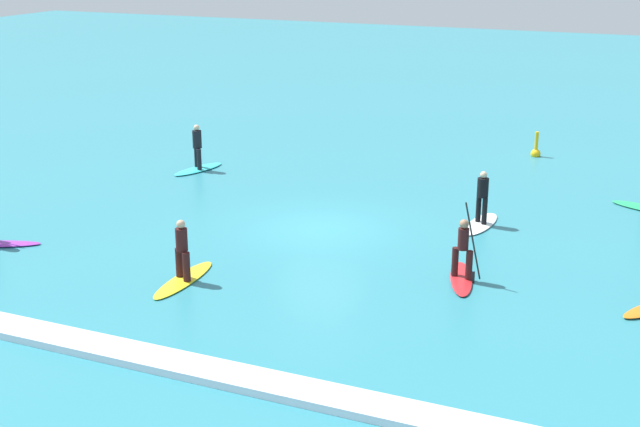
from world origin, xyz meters
The scene contains 7 objects.
ground_plane centered at (0.00, 0.00, 0.00)m, with size 120.00×120.00×0.00m, color teal.
surfer_on_red_board centered at (5.16, -2.38, 0.46)m, with size 1.25×2.53×2.24m.
surfer_on_teal_board centered at (-7.16, 4.55, 0.51)m, with size 1.34×2.55×1.81m.
surfer_on_white_board centered at (4.56, 2.35, 0.52)m, with size 0.95×2.54×1.77m.
surfer_on_yellow_board centered at (-1.65, -5.39, 0.47)m, with size 0.73×2.87×1.72m.
marker_buoy centered at (4.57, 12.01, 0.21)m, with size 0.41×0.41×1.14m.
wave_crest centered at (0.00, -9.62, 0.09)m, with size 21.80×0.90×0.18m, color white.
Camera 1 is at (10.23, -23.69, 8.91)m, focal length 48.75 mm.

